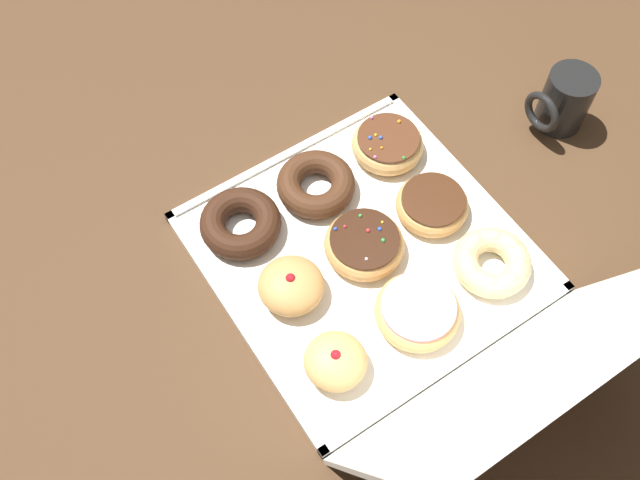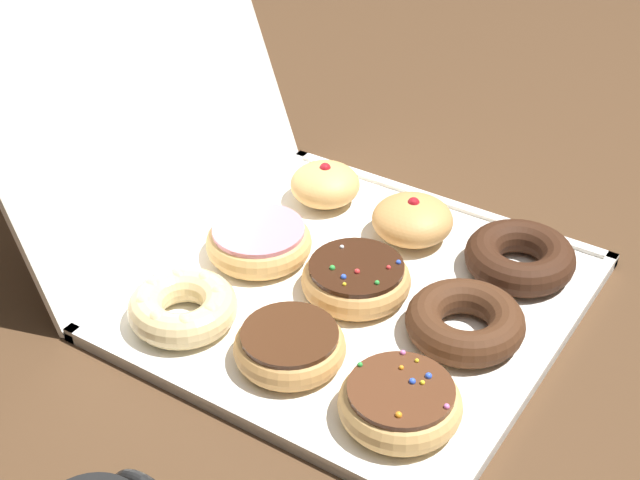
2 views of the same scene
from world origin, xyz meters
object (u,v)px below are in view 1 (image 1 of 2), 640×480
donut_box (363,252)px  sprinkle_donut_4 (363,246)px  sprinkle_donut_0 (387,144)px  chocolate_cake_ring_donut_1 (316,184)px  pink_frosted_donut_7 (417,311)px  coffee_mug (564,100)px  cruller_donut_6 (492,262)px  jelly_filled_donut_8 (335,361)px  chocolate_frosted_donut_3 (431,203)px  jelly_filled_donut_5 (291,285)px  chocolate_cake_ring_donut_2 (240,223)px

donut_box → sprinkle_donut_4: bearing=27.4°
sprinkle_donut_0 → chocolate_cake_ring_donut_1: bearing=0.1°
donut_box → sprinkle_donut_0: size_ratio=3.81×
pink_frosted_donut_7 → coffee_mug: size_ratio=1.17×
cruller_donut_6 → jelly_filled_donut_8: (0.27, 0.00, 0.00)m
chocolate_cake_ring_donut_1 → jelly_filled_donut_8: 0.28m
pink_frosted_donut_7 → coffee_mug: (-0.40, -0.15, 0.02)m
donut_box → pink_frosted_donut_7: size_ratio=3.62×
chocolate_cake_ring_donut_1 → chocolate_frosted_donut_3: 0.17m
donut_box → jelly_filled_donut_8: (0.13, 0.12, 0.03)m
chocolate_frosted_donut_3 → sprinkle_donut_4: sprinkle_donut_4 is taller
pink_frosted_donut_7 → jelly_filled_donut_8: bearing=-0.5°
jelly_filled_donut_5 → jelly_filled_donut_8: 0.13m
cruller_donut_6 → pink_frosted_donut_7: 0.13m
chocolate_frosted_donut_3 → jelly_filled_donut_5: jelly_filled_donut_5 is taller
sprinkle_donut_4 → chocolate_cake_ring_donut_1: bearing=-91.8°
sprinkle_donut_0 → cruller_donut_6: 0.25m
jelly_filled_donut_5 → cruller_donut_6: jelly_filled_donut_5 is taller
chocolate_cake_ring_donut_1 → cruller_donut_6: cruller_donut_6 is taller
chocolate_cake_ring_donut_2 → coffee_mug: 0.54m
chocolate_frosted_donut_3 → jelly_filled_donut_5: bearing=0.5°
donut_box → sprinkle_donut_4: size_ratio=3.69×
jelly_filled_donut_5 → coffee_mug: size_ratio=0.91×
sprinkle_donut_4 → jelly_filled_donut_5: bearing=-1.4°
cruller_donut_6 → coffee_mug: coffee_mug is taller
sprinkle_donut_4 → sprinkle_donut_0: bearing=-137.0°
sprinkle_donut_0 → chocolate_cake_ring_donut_1: size_ratio=0.94×
chocolate_cake_ring_donut_2 → chocolate_frosted_donut_3: (-0.25, 0.12, -0.00)m
sprinkle_donut_0 → jelly_filled_donut_8: bearing=43.1°
chocolate_cake_ring_donut_1 → chocolate_frosted_donut_3: (-0.12, 0.12, 0.00)m
chocolate_frosted_donut_3 → cruller_donut_6: 0.13m
pink_frosted_donut_7 → chocolate_cake_ring_donut_2: bearing=-63.0°
sprinkle_donut_4 → jelly_filled_donut_8: bearing=43.2°
sprinkle_donut_0 → chocolate_cake_ring_donut_1: (0.13, 0.00, -0.00)m
sprinkle_donut_0 → chocolate_cake_ring_donut_2: (0.26, -0.00, -0.00)m
jelly_filled_donut_5 → chocolate_cake_ring_donut_2: bearing=-87.3°
pink_frosted_donut_7 → jelly_filled_donut_8: jelly_filled_donut_8 is taller
sprinkle_donut_0 → cruller_donut_6: size_ratio=1.01×
pink_frosted_donut_7 → coffee_mug: 0.43m
sprinkle_donut_0 → sprinkle_donut_4: bearing=43.0°
chocolate_cake_ring_donut_2 → jelly_filled_donut_5: 0.13m
jelly_filled_donut_8 → coffee_mug: bearing=-164.1°
sprinkle_donut_4 → cruller_donut_6: bearing=138.6°
chocolate_frosted_donut_3 → jelly_filled_donut_5: (0.25, 0.00, 0.01)m
donut_box → cruller_donut_6: (-0.13, 0.12, 0.02)m
cruller_donut_6 → pink_frosted_donut_7: bearing=1.0°
donut_box → coffee_mug: (-0.40, -0.03, 0.05)m
jelly_filled_donut_5 → jelly_filled_donut_8: size_ratio=1.10×
chocolate_cake_ring_donut_1 → cruller_donut_6: bearing=118.2°
chocolate_cake_ring_donut_1 → sprinkle_donut_4: size_ratio=1.03×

